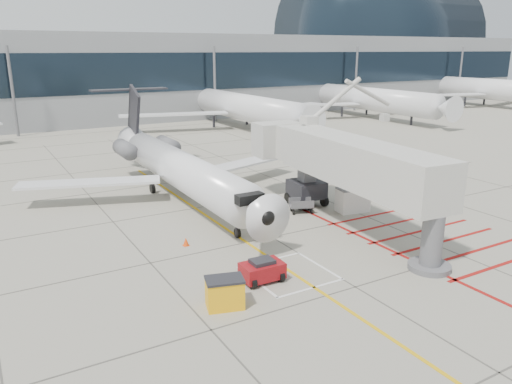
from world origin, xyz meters
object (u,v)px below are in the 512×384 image
regional_jet (192,155)px  jet_bridge (358,172)px  spill_bin (225,293)px  pushback_tug (262,270)px

regional_jet → jet_bridge: size_ratio=1.55×
regional_jet → jet_bridge: regional_jet is taller
regional_jet → jet_bridge: (7.27, -9.88, -0.06)m
jet_bridge → spill_bin: 13.38m
jet_bridge → spill_bin: size_ratio=11.73×
regional_jet → pushback_tug: 13.84m
pushback_tug → spill_bin: bearing=-151.4°
regional_jet → pushback_tug: size_ratio=14.21×
pushback_tug → spill_bin: spill_bin is taller
jet_bridge → pushback_tug: 10.32m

